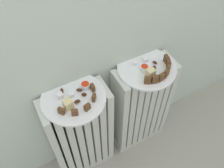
# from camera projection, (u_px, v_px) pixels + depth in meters

# --- Properties ---
(radiator_left) EXTENTS (0.35, 0.15, 0.66)m
(radiator_left) POSITION_uv_depth(u_px,v_px,m) (81.00, 134.00, 1.36)
(radiator_left) COLOR silver
(radiator_left) RESTS_ON ground_plane
(radiator_right) EXTENTS (0.35, 0.15, 0.66)m
(radiator_right) POSITION_uv_depth(u_px,v_px,m) (141.00, 107.00, 1.48)
(radiator_right) COLOR silver
(radiator_right) RESTS_ON ground_plane
(plate_left) EXTENTS (0.30, 0.30, 0.01)m
(plate_left) POSITION_uv_depth(u_px,v_px,m) (74.00, 98.00, 1.10)
(plate_left) COLOR white
(plate_left) RESTS_ON radiator_left
(plate_right) EXTENTS (0.30, 0.30, 0.01)m
(plate_right) POSITION_uv_depth(u_px,v_px,m) (147.00, 68.00, 1.22)
(plate_right) COLOR white
(plate_right) RESTS_ON radiator_right
(dark_cake_slice_left_0) EXTENTS (0.03, 0.03, 0.03)m
(dark_cake_slice_left_0) POSITION_uv_depth(u_px,v_px,m) (61.00, 111.00, 1.03)
(dark_cake_slice_left_0) COLOR #56351E
(dark_cake_slice_left_0) RESTS_ON plate_left
(dark_cake_slice_left_1) EXTENTS (0.03, 0.02, 0.03)m
(dark_cake_slice_left_1) POSITION_uv_depth(u_px,v_px,m) (75.00, 112.00, 1.02)
(dark_cake_slice_left_1) COLOR #56351E
(dark_cake_slice_left_1) RESTS_ON plate_left
(dark_cake_slice_left_2) EXTENTS (0.03, 0.02, 0.03)m
(dark_cake_slice_left_2) POSITION_uv_depth(u_px,v_px,m) (87.00, 107.00, 1.04)
(dark_cake_slice_left_2) COLOR #56351E
(dark_cake_slice_left_2) RESTS_ON plate_left
(dark_cake_slice_left_3) EXTENTS (0.03, 0.03, 0.03)m
(dark_cake_slice_left_3) POSITION_uv_depth(u_px,v_px,m) (94.00, 98.00, 1.07)
(dark_cake_slice_left_3) COLOR #56351E
(dark_cake_slice_left_3) RESTS_ON plate_left
(dark_cake_slice_left_4) EXTENTS (0.02, 0.03, 0.03)m
(dark_cake_slice_left_4) POSITION_uv_depth(u_px,v_px,m) (93.00, 88.00, 1.11)
(dark_cake_slice_left_4) COLOR #56351E
(dark_cake_slice_left_4) RESTS_ON plate_left
(marble_cake_slice_left_0) EXTENTS (0.04, 0.04, 0.05)m
(marble_cake_slice_left_0) POSITION_uv_depth(u_px,v_px,m) (68.00, 104.00, 1.04)
(marble_cake_slice_left_0) COLOR beige
(marble_cake_slice_left_0) RESTS_ON plate_left
(turkish_delight_left_0) EXTENTS (0.03, 0.03, 0.02)m
(turkish_delight_left_0) POSITION_uv_depth(u_px,v_px,m) (72.00, 95.00, 1.09)
(turkish_delight_left_0) COLOR white
(turkish_delight_left_0) RESTS_ON plate_left
(turkish_delight_left_1) EXTENTS (0.03, 0.03, 0.03)m
(turkish_delight_left_1) POSITION_uv_depth(u_px,v_px,m) (60.00, 96.00, 1.08)
(turkish_delight_left_1) COLOR white
(turkish_delight_left_1) RESTS_ON plate_left
(medjool_date_left_0) EXTENTS (0.03, 0.03, 0.02)m
(medjool_date_left_0) POSITION_uv_depth(u_px,v_px,m) (84.00, 94.00, 1.09)
(medjool_date_left_0) COLOR #3D1E0F
(medjool_date_left_0) RESTS_ON plate_left
(medjool_date_left_1) EXTENTS (0.03, 0.03, 0.02)m
(medjool_date_left_1) POSITION_uv_depth(u_px,v_px,m) (79.00, 90.00, 1.11)
(medjool_date_left_1) COLOR #3D1E0F
(medjool_date_left_1) RESTS_ON plate_left
(medjool_date_left_2) EXTENTS (0.03, 0.02, 0.02)m
(medjool_date_left_2) POSITION_uv_depth(u_px,v_px,m) (77.00, 102.00, 1.07)
(medjool_date_left_2) COLOR #3D1E0F
(medjool_date_left_2) RESTS_ON plate_left
(medjool_date_left_3) EXTENTS (0.02, 0.03, 0.01)m
(medjool_date_left_3) POSITION_uv_depth(u_px,v_px,m) (62.00, 91.00, 1.11)
(medjool_date_left_3) COLOR #3D1E0F
(medjool_date_left_3) RESTS_ON plate_left
(jam_bowl_left) EXTENTS (0.05, 0.05, 0.02)m
(jam_bowl_left) POSITION_uv_depth(u_px,v_px,m) (85.00, 85.00, 1.12)
(jam_bowl_left) COLOR white
(jam_bowl_left) RESTS_ON plate_left
(dark_cake_slice_right_0) EXTENTS (0.03, 0.03, 0.04)m
(dark_cake_slice_right_0) POSITION_uv_depth(u_px,v_px,m) (148.00, 80.00, 1.13)
(dark_cake_slice_right_0) COLOR #56351E
(dark_cake_slice_right_0) RESTS_ON plate_right
(dark_cake_slice_right_1) EXTENTS (0.03, 0.02, 0.04)m
(dark_cake_slice_right_1) POSITION_uv_depth(u_px,v_px,m) (155.00, 80.00, 1.13)
(dark_cake_slice_right_1) COLOR #56351E
(dark_cake_slice_right_1) RESTS_ON plate_right
(dark_cake_slice_right_2) EXTENTS (0.03, 0.02, 0.04)m
(dark_cake_slice_right_2) POSITION_uv_depth(u_px,v_px,m) (161.00, 77.00, 1.14)
(dark_cake_slice_right_2) COLOR #56351E
(dark_cake_slice_right_2) RESTS_ON plate_right
(dark_cake_slice_right_3) EXTENTS (0.03, 0.03, 0.04)m
(dark_cake_slice_right_3) POSITION_uv_depth(u_px,v_px,m) (166.00, 74.00, 1.16)
(dark_cake_slice_right_3) COLOR #56351E
(dark_cake_slice_right_3) RESTS_ON plate_right
(dark_cake_slice_right_4) EXTENTS (0.03, 0.03, 0.04)m
(dark_cake_slice_right_4) POSITION_uv_depth(u_px,v_px,m) (168.00, 69.00, 1.18)
(dark_cake_slice_right_4) COLOR #56351E
(dark_cake_slice_right_4) RESTS_ON plate_right
(dark_cake_slice_right_5) EXTENTS (0.03, 0.03, 0.04)m
(dark_cake_slice_right_5) POSITION_uv_depth(u_px,v_px,m) (169.00, 64.00, 1.20)
(dark_cake_slice_right_5) COLOR #56351E
(dark_cake_slice_right_5) RESTS_ON plate_right
(dark_cake_slice_right_6) EXTENTS (0.02, 0.03, 0.04)m
(dark_cake_slice_right_6) POSITION_uv_depth(u_px,v_px,m) (166.00, 59.00, 1.22)
(dark_cake_slice_right_6) COLOR #56351E
(dark_cake_slice_right_6) RESTS_ON plate_right
(marble_cake_slice_right_0) EXTENTS (0.04, 0.04, 0.05)m
(marble_cake_slice_right_0) POSITION_uv_depth(u_px,v_px,m) (150.00, 73.00, 1.15)
(marble_cake_slice_right_0) COLOR beige
(marble_cake_slice_right_0) RESTS_ON plate_right
(turkish_delight_right_0) EXTENTS (0.03, 0.03, 0.02)m
(turkish_delight_right_0) POSITION_uv_depth(u_px,v_px,m) (145.00, 60.00, 1.23)
(turkish_delight_right_0) COLOR white
(turkish_delight_right_0) RESTS_ON plate_right
(turkish_delight_right_1) EXTENTS (0.03, 0.03, 0.02)m
(turkish_delight_right_1) POSITION_uv_depth(u_px,v_px,m) (135.00, 63.00, 1.22)
(turkish_delight_right_1) COLOR white
(turkish_delight_right_1) RESTS_ON plate_right
(medjool_date_right_0) EXTENTS (0.03, 0.03, 0.02)m
(medjool_date_right_0) POSITION_uv_depth(u_px,v_px,m) (154.00, 68.00, 1.20)
(medjool_date_right_0) COLOR #3D1E0F
(medjool_date_right_0) RESTS_ON plate_right
(medjool_date_right_1) EXTENTS (0.02, 0.03, 0.02)m
(medjool_date_right_1) POSITION_uv_depth(u_px,v_px,m) (155.00, 63.00, 1.22)
(medjool_date_right_1) COLOR #3D1E0F
(medjool_date_right_1) RESTS_ON plate_right
(jam_bowl_right) EXTENTS (0.04, 0.04, 0.03)m
(jam_bowl_right) POSITION_uv_depth(u_px,v_px,m) (144.00, 68.00, 1.19)
(jam_bowl_right) COLOR white
(jam_bowl_right) RESTS_ON plate_right
(fork) EXTENTS (0.03, 0.10, 0.00)m
(fork) POSITION_uv_depth(u_px,v_px,m) (156.00, 75.00, 1.18)
(fork) COLOR silver
(fork) RESTS_ON plate_right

